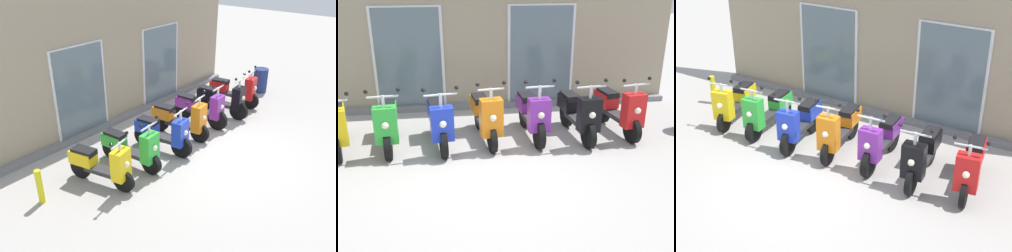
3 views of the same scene
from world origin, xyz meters
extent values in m
plane|color=#A8A39E|center=(0.00, 0.00, 0.00)|extent=(40.00, 40.00, 0.00)
cube|color=gray|center=(0.00, 3.16, 1.90)|extent=(8.97, 0.30, 3.80)
cube|color=slate|center=(0.00, 2.91, 0.06)|extent=(8.97, 0.20, 0.12)
cube|color=silver|center=(-1.47, 2.99, 1.15)|extent=(1.52, 0.04, 2.30)
cube|color=slate|center=(-1.47, 2.97, 1.15)|extent=(1.40, 0.02, 2.22)
cube|color=silver|center=(1.47, 2.99, 1.15)|extent=(1.52, 0.04, 2.30)
cube|color=slate|center=(1.47, 2.97, 1.15)|extent=(1.40, 0.02, 2.22)
cylinder|color=black|center=(-2.51, 0.51, 0.23)|extent=(0.18, 0.47, 0.47)
cylinder|color=black|center=(-2.74, 1.54, 0.23)|extent=(0.18, 0.47, 0.47)
cube|color=#2D2D30|center=(-2.62, 1.02, 0.33)|extent=(0.40, 0.69, 0.09)
cube|color=yellow|center=(-2.52, 0.55, 0.60)|extent=(0.42, 0.32, 0.62)
sphere|color=#F2EFCC|center=(-2.49, 0.42, 0.64)|extent=(0.12, 0.12, 0.12)
cube|color=yellow|center=(-2.72, 1.44, 0.52)|extent=(0.41, 0.57, 0.28)
cube|color=black|center=(-2.71, 1.40, 0.66)|extent=(0.36, 0.53, 0.11)
cylinder|color=silver|center=(-2.52, 0.55, 0.99)|extent=(0.06, 0.06, 0.19)
cylinder|color=silver|center=(-2.52, 0.55, 1.06)|extent=(0.51, 0.15, 0.04)
sphere|color=black|center=(-2.27, 0.61, 1.16)|extent=(0.07, 0.07, 0.07)
sphere|color=black|center=(-2.76, 0.49, 1.16)|extent=(0.07, 0.07, 0.07)
cylinder|color=black|center=(-1.70, 0.52, 0.23)|extent=(0.16, 0.47, 0.46)
cylinder|color=black|center=(-1.80, 1.64, 0.23)|extent=(0.16, 0.47, 0.46)
cube|color=#2D2D30|center=(-1.75, 1.08, 0.33)|extent=(0.32, 0.72, 0.09)
cube|color=green|center=(-1.70, 0.56, 0.61)|extent=(0.40, 0.27, 0.63)
sphere|color=#F2EFCC|center=(-1.69, 0.43, 0.65)|extent=(0.12, 0.12, 0.12)
cube|color=green|center=(-1.79, 1.54, 0.49)|extent=(0.35, 0.55, 0.28)
cube|color=black|center=(-1.79, 1.50, 0.63)|extent=(0.30, 0.50, 0.11)
cylinder|color=silver|center=(-1.70, 0.56, 1.01)|extent=(0.06, 0.06, 0.22)
cylinder|color=silver|center=(-1.70, 0.56, 1.10)|extent=(0.51, 0.08, 0.04)
sphere|color=black|center=(-1.45, 0.58, 1.20)|extent=(0.07, 0.07, 0.07)
sphere|color=black|center=(-1.95, 0.53, 1.20)|extent=(0.07, 0.07, 0.07)
cylinder|color=black|center=(-0.77, 0.45, 0.25)|extent=(0.17, 0.51, 0.50)
cylinder|color=black|center=(-0.91, 1.48, 0.25)|extent=(0.17, 0.51, 0.50)
cube|color=#2D2D30|center=(-0.84, 0.96, 0.35)|extent=(0.34, 0.67, 0.09)
cube|color=#1E38C6|center=(-0.77, 0.49, 0.61)|extent=(0.41, 0.29, 0.59)
sphere|color=#F2EFCC|center=(-0.75, 0.36, 0.65)|extent=(0.12, 0.12, 0.12)
cube|color=#1E38C6|center=(-0.89, 1.38, 0.55)|extent=(0.37, 0.56, 0.28)
cube|color=black|center=(-0.89, 1.34, 0.69)|extent=(0.32, 0.51, 0.11)
cylinder|color=silver|center=(-0.77, 0.49, 1.01)|extent=(0.06, 0.06, 0.26)
cylinder|color=silver|center=(-0.77, 0.49, 1.12)|extent=(0.54, 0.11, 0.04)
sphere|color=black|center=(-0.50, 0.52, 1.22)|extent=(0.07, 0.07, 0.07)
sphere|color=black|center=(-1.04, 0.45, 1.22)|extent=(0.07, 0.07, 0.07)
cylinder|color=black|center=(0.08, 0.54, 0.24)|extent=(0.16, 0.48, 0.47)
cylinder|color=black|center=(-0.07, 1.69, 0.24)|extent=(0.16, 0.48, 0.47)
cube|color=#2D2D30|center=(0.01, 1.12, 0.34)|extent=(0.35, 0.74, 0.09)
cube|color=orange|center=(0.08, 0.58, 0.63)|extent=(0.41, 0.29, 0.67)
sphere|color=#F2EFCC|center=(0.09, 0.45, 0.67)|extent=(0.12, 0.12, 0.12)
cube|color=orange|center=(-0.06, 1.59, 0.54)|extent=(0.36, 0.55, 0.28)
cube|color=black|center=(-0.05, 1.55, 0.68)|extent=(0.32, 0.51, 0.11)
cylinder|color=silver|center=(0.08, 0.58, 1.06)|extent=(0.06, 0.06, 0.22)
cylinder|color=silver|center=(0.08, 0.58, 1.14)|extent=(0.46, 0.09, 0.04)
sphere|color=black|center=(0.30, 0.61, 1.24)|extent=(0.07, 0.07, 0.07)
sphere|color=black|center=(-0.15, 0.55, 1.24)|extent=(0.07, 0.07, 0.07)
cylinder|color=black|center=(0.93, 0.58, 0.27)|extent=(0.14, 0.54, 0.53)
cylinder|color=black|center=(0.86, 1.67, 0.27)|extent=(0.14, 0.54, 0.53)
cube|color=#2D2D30|center=(0.89, 1.13, 0.37)|extent=(0.30, 0.69, 0.09)
cube|color=purple|center=(0.93, 0.62, 0.62)|extent=(0.39, 0.26, 0.60)
sphere|color=#F2EFCC|center=(0.94, 0.49, 0.66)|extent=(0.12, 0.12, 0.12)
cube|color=purple|center=(0.87, 1.57, 0.54)|extent=(0.33, 0.54, 0.28)
cube|color=black|center=(0.87, 1.53, 0.68)|extent=(0.29, 0.50, 0.11)
cylinder|color=silver|center=(0.93, 0.62, 1.03)|extent=(0.06, 0.06, 0.26)
cylinder|color=silver|center=(0.93, 0.62, 1.14)|extent=(0.51, 0.07, 0.04)
sphere|color=black|center=(1.18, 0.64, 1.24)|extent=(0.07, 0.07, 0.07)
sphere|color=black|center=(0.67, 0.61, 1.24)|extent=(0.07, 0.07, 0.07)
cylinder|color=black|center=(1.81, 0.47, 0.25)|extent=(0.14, 0.52, 0.51)
cylinder|color=black|center=(1.71, 1.56, 0.25)|extent=(0.14, 0.52, 0.51)
cube|color=#2D2D30|center=(1.76, 1.02, 0.35)|extent=(0.32, 0.70, 0.09)
cube|color=black|center=(1.81, 0.51, 0.62)|extent=(0.40, 0.27, 0.62)
sphere|color=#F2EFCC|center=(1.82, 0.38, 0.66)|extent=(0.12, 0.12, 0.12)
cube|color=black|center=(1.72, 1.46, 0.55)|extent=(0.35, 0.55, 0.28)
cube|color=black|center=(1.72, 1.42, 0.69)|extent=(0.30, 0.50, 0.11)
cylinder|color=silver|center=(1.81, 0.51, 1.03)|extent=(0.06, 0.06, 0.24)
cylinder|color=silver|center=(1.81, 0.51, 1.14)|extent=(0.53, 0.08, 0.04)
sphere|color=black|center=(2.07, 0.54, 1.24)|extent=(0.07, 0.07, 0.07)
sphere|color=black|center=(1.54, 0.49, 1.24)|extent=(0.07, 0.07, 0.07)
cylinder|color=black|center=(2.69, 0.59, 0.24)|extent=(0.17, 0.49, 0.48)
cylinder|color=black|center=(2.52, 1.68, 0.24)|extent=(0.17, 0.49, 0.48)
cube|color=#2D2D30|center=(2.60, 1.13, 0.34)|extent=(0.36, 0.72, 0.09)
cube|color=red|center=(2.68, 0.62, 0.62)|extent=(0.41, 0.29, 0.64)
sphere|color=#F2EFCC|center=(2.70, 0.50, 0.66)|extent=(0.12, 0.12, 0.12)
cube|color=red|center=(2.54, 1.58, 0.54)|extent=(0.37, 0.56, 0.28)
cube|color=black|center=(2.54, 1.54, 0.68)|extent=(0.33, 0.51, 0.11)
cylinder|color=silver|center=(2.68, 0.62, 1.02)|extent=(0.06, 0.06, 0.20)
cylinder|color=silver|center=(2.68, 0.62, 1.10)|extent=(0.51, 0.11, 0.04)
sphere|color=black|center=(2.93, 0.66, 1.20)|extent=(0.07, 0.07, 0.07)
sphere|color=black|center=(2.43, 0.59, 1.20)|extent=(0.07, 0.07, 0.07)
cylinder|color=yellow|center=(-3.73, 1.45, 0.35)|extent=(0.12, 0.12, 0.70)
camera|label=1|loc=(-6.46, -3.91, 4.34)|focal=39.10mm
camera|label=2|loc=(-0.59, -5.95, 3.12)|focal=43.44mm
camera|label=3|loc=(4.37, -5.94, 4.77)|focal=51.54mm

